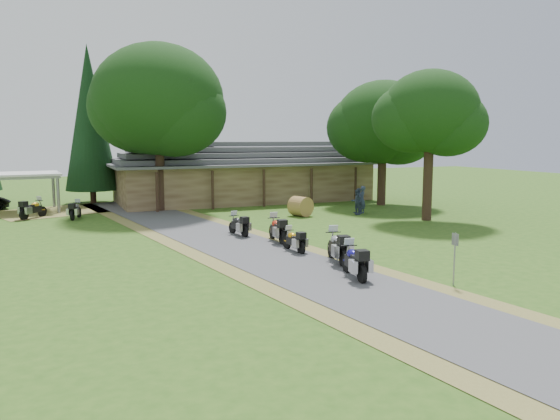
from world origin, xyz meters
name	(u,v)px	position (x,y,z in m)	size (l,w,h in m)	color
ground	(308,272)	(0.00, 0.00, 0.00)	(120.00, 120.00, 0.00)	#2E5618
driveway	(258,253)	(-0.50, 4.00, 0.00)	(46.00, 46.00, 0.00)	#434345
lodge	(244,171)	(6.00, 24.00, 2.45)	(21.40, 9.40, 4.90)	brown
carport	(12,193)	(-11.26, 23.59, 1.36)	(6.30, 4.20, 2.73)	white
motorcycle_row_a	(354,260)	(1.20, -1.44, 0.69)	(2.01, 0.66, 1.38)	navy
motorcycle_row_b	(337,245)	(1.88, 1.04, 0.73)	(2.12, 0.69, 1.45)	#96989D
motorcycle_row_c	(294,239)	(1.13, 3.72, 0.57)	(1.66, 0.54, 1.13)	orange
motorcycle_row_d	(277,228)	(1.38, 6.22, 0.70)	(2.04, 0.67, 1.40)	red
motorcycle_row_e	(238,224)	(0.18, 8.66, 0.62)	(1.81, 0.59, 1.24)	black
motorcycle_carport_a	(33,208)	(-9.92, 19.85, 0.67)	(1.97, 0.64, 1.35)	#C78E1A
motorcycle_carport_b	(76,209)	(-7.42, 18.50, 0.61)	(1.77, 0.58, 1.21)	slate
person_a	(362,197)	(10.72, 13.28, 1.11)	(0.63, 0.46, 2.23)	#303C57
person_b	(356,199)	(10.59, 13.78, 0.94)	(0.54, 0.39, 1.88)	#303C57
person_c	(359,199)	(10.21, 12.88, 1.06)	(0.60, 0.43, 2.12)	#303C57
hay_bale	(301,206)	(6.34, 13.84, 0.65)	(1.31, 1.31, 1.20)	olive
sign_post	(454,259)	(3.87, -3.73, 0.94)	(0.34, 0.06, 1.88)	gray
oak_lodge_left	(159,121)	(-1.60, 20.25, 6.29)	(9.10, 9.10, 12.59)	black
oak_lodge_right	(383,138)	(14.67, 16.80, 5.11)	(7.41, 7.41, 10.22)	black
oak_driveway	(429,133)	(12.89, 9.11, 5.48)	(5.97, 5.97, 10.97)	black
cedar_near	(90,125)	(-5.64, 26.92, 6.17)	(4.08, 4.08, 12.34)	black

